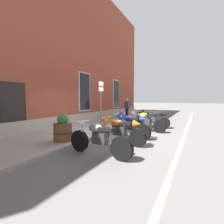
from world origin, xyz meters
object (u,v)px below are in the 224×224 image
pedestrian_blue_top (127,107)px  parking_sign (101,99)px  motorcycle_grey_naked (98,139)px  motorcycle_blue_sport (128,124)px  motorcycle_orange_sport (117,129)px  barrel_planter (63,130)px  motorcycle_black_sport (150,118)px  motorcycle_yellow_naked (145,122)px

pedestrian_blue_top → parking_sign: size_ratio=0.67×
motorcycle_grey_naked → pedestrian_blue_top: bearing=15.9°
motorcycle_grey_naked → parking_sign: 3.62m
motorcycle_blue_sport → parking_sign: 1.87m
motorcycle_orange_sport → pedestrian_blue_top: 7.33m
pedestrian_blue_top → barrel_planter: (-7.89, -0.64, -0.46)m
motorcycle_black_sport → pedestrian_blue_top: size_ratio=1.36×
pedestrian_blue_top → barrel_planter: 7.93m
motorcycle_grey_naked → motorcycle_blue_sport: motorcycle_blue_sport is taller
motorcycle_blue_sport → motorcycle_yellow_naked: motorcycle_blue_sport is taller
motorcycle_orange_sport → barrel_planter: (-0.95, 1.67, -0.03)m
motorcycle_orange_sport → motorcycle_black_sport: (4.31, -0.17, -0.01)m
motorcycle_grey_naked → pedestrian_blue_top: pedestrian_blue_top is taller
motorcycle_grey_naked → barrel_planter: bearing=74.2°
motorcycle_grey_naked → motorcycle_orange_sport: (1.44, 0.08, 0.07)m
motorcycle_grey_naked → motorcycle_orange_sport: size_ratio=1.04×
motorcycle_grey_naked → motorcycle_yellow_naked: bearing=-2.4°
motorcycle_yellow_naked → pedestrian_blue_top: pedestrian_blue_top is taller
motorcycle_blue_sport → parking_sign: size_ratio=0.85×
motorcycle_grey_naked → pedestrian_blue_top: size_ratio=1.40×
motorcycle_blue_sport → motorcycle_black_sport: motorcycle_blue_sport is taller
barrel_planter → pedestrian_blue_top: bearing=4.6°
motorcycle_black_sport → motorcycle_blue_sport: bearing=175.9°
motorcycle_blue_sport → pedestrian_blue_top: 6.09m
motorcycle_grey_naked → parking_sign: (3.02, 1.63, 1.16)m
motorcycle_blue_sport → motorcycle_black_sport: (3.00, -0.22, -0.02)m
motorcycle_grey_naked → motorcycle_orange_sport: 1.45m
motorcycle_grey_naked → barrel_planter: barrel_planter is taller
motorcycle_orange_sport → motorcycle_blue_sport: size_ratio=1.05×
pedestrian_blue_top → motorcycle_grey_naked: bearing=-164.1°
motorcycle_orange_sport → parking_sign: 2.46m
parking_sign → motorcycle_orange_sport: bearing=-135.4°
motorcycle_yellow_naked → parking_sign: 2.47m
motorcycle_black_sport → pedestrian_blue_top: bearing=43.3°
motorcycle_blue_sport → motorcycle_yellow_naked: bearing=-11.5°
pedestrian_blue_top → motorcycle_black_sport: bearing=-136.7°
parking_sign → barrel_planter: size_ratio=2.40×
parking_sign → barrel_planter: 2.76m
parking_sign → motorcycle_black_sport: bearing=-32.2°
parking_sign → motorcycle_blue_sport: bearing=-100.1°
motorcycle_black_sport → pedestrian_blue_top: (2.64, 2.48, 0.45)m
motorcycle_black_sport → motorcycle_grey_naked: bearing=179.1°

